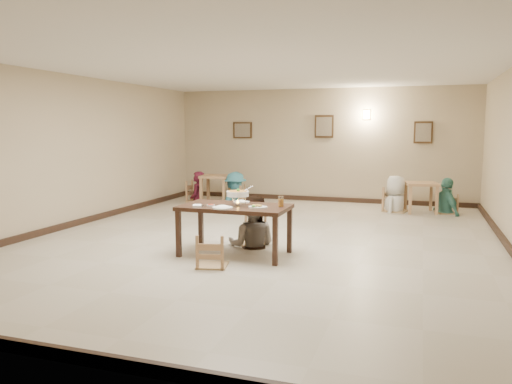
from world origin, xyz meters
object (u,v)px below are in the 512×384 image
(chair_far, at_px, (253,219))
(bg_diner_b, at_px, (235,172))
(bg_chair_rr, at_px, (447,195))
(bg_chair_rl, at_px, (396,189))
(drink_glass, at_px, (281,202))
(bg_diner_d, at_px, (448,178))
(bg_chair_ll, at_px, (197,182))
(curry_warmer, at_px, (238,194))
(bg_diner_c, at_px, (396,176))
(bg_table_left, at_px, (216,180))
(chair_near, at_px, (212,235))
(bg_chair_lr, at_px, (235,186))
(bg_diner_a, at_px, (197,171))
(main_table, at_px, (235,211))
(main_diner, at_px, (252,195))
(bg_table_right, at_px, (421,188))

(chair_far, bearing_deg, bg_diner_b, 108.30)
(bg_chair_rr, bearing_deg, bg_chair_rl, -106.49)
(drink_glass, bearing_deg, bg_diner_d, 62.95)
(chair_far, distance_m, bg_chair_ll, 5.23)
(curry_warmer, xyz_separation_m, bg_chair_rr, (3.24, 5.10, -0.52))
(bg_chair_rl, relative_size, bg_diner_c, 0.64)
(bg_table_left, bearing_deg, curry_warmer, -63.50)
(bg_chair_ll, xyz_separation_m, bg_chair_rr, (6.26, 0.11, -0.09))
(drink_glass, bearing_deg, bg_chair_rl, 73.73)
(chair_near, relative_size, bg_chair_rl, 0.82)
(drink_glass, relative_size, bg_chair_lr, 0.17)
(drink_glass, bearing_deg, chair_far, 135.47)
(bg_chair_rr, height_order, bg_diner_a, bg_diner_a)
(bg_chair_ll, distance_m, bg_chair_rr, 6.26)
(chair_near, xyz_separation_m, bg_chair_rl, (2.22, 5.72, 0.10))
(curry_warmer, relative_size, drink_glass, 2.34)
(drink_glass, height_order, bg_diner_b, bg_diner_b)
(drink_glass, height_order, bg_diner_d, bg_diner_d)
(main_table, distance_m, drink_glass, 0.73)
(chair_far, bearing_deg, curry_warmer, -96.70)
(chair_near, distance_m, bg_diner_b, 5.89)
(bg_diner_c, bearing_deg, bg_table_left, -70.45)
(bg_chair_ll, relative_size, bg_chair_rr, 1.21)
(bg_diner_b, bearing_deg, bg_table_left, 84.40)
(bg_chair_ll, bearing_deg, bg_diner_b, -101.03)
(curry_warmer, height_order, bg_diner_a, bg_diner_a)
(bg_chair_rl, relative_size, bg_diner_b, 0.65)
(main_diner, height_order, bg_diner_c, main_diner)
(chair_far, bearing_deg, main_table, -99.89)
(curry_warmer, relative_size, bg_chair_rr, 0.44)
(bg_chair_lr, bearing_deg, bg_table_right, 90.15)
(chair_near, height_order, drink_glass, drink_glass)
(chair_far, height_order, bg_diner_a, bg_diner_a)
(bg_chair_rr, bearing_deg, bg_diner_c, -106.49)
(drink_glass, relative_size, bg_diner_c, 0.10)
(bg_table_right, height_order, bg_diner_d, bg_diner_d)
(bg_chair_rr, bearing_deg, chair_far, -58.24)
(main_diner, xyz_separation_m, bg_chair_rl, (2.08, 4.38, -0.31))
(chair_far, relative_size, bg_table_left, 1.09)
(bg_chair_rl, bearing_deg, bg_chair_rr, -72.32)
(chair_near, height_order, bg_diner_a, bg_diner_a)
(main_diner, bearing_deg, curry_warmer, 79.18)
(main_table, distance_m, curry_warmer, 0.26)
(bg_diner_b, distance_m, bg_diner_c, 4.00)
(drink_glass, xyz_separation_m, bg_diner_a, (-3.69, 4.92, -0.04))
(bg_diner_d, bearing_deg, bg_table_left, 62.23)
(bg_chair_ll, height_order, bg_chair_rr, bg_chair_ll)
(curry_warmer, relative_size, bg_chair_ll, 0.36)
(bg_chair_ll, xyz_separation_m, bg_chair_lr, (1.13, -0.12, -0.05))
(main_table, distance_m, main_diner, 0.65)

